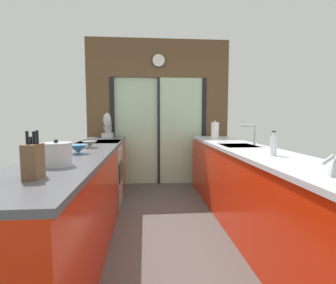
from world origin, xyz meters
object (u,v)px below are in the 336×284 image
object	(u,v)px
mixing_bowl_near	(78,149)
stand_mixer	(108,128)
mixing_bowl_far	(89,144)
stock_pot	(56,154)
soap_bottle	(273,145)
knife_block	(33,160)
oven_range	(100,173)
paper_towel_roll	(215,130)

from	to	relation	value
mixing_bowl_near	stand_mixer	bearing A→B (deg)	90.00
mixing_bowl_near	stand_mixer	size ratio (longest dim) A/B	0.43
mixing_bowl_far	stand_mixer	bearing A→B (deg)	90.00
mixing_bowl_near	stock_pot	world-z (taller)	stock_pot
mixing_bowl_near	soap_bottle	size ratio (longest dim) A/B	0.81
knife_block	stand_mixer	bearing A→B (deg)	90.00
oven_range	stand_mixer	size ratio (longest dim) A/B	2.19
soap_bottle	stock_pot	bearing A→B (deg)	-169.10
mixing_bowl_far	stock_pot	xyz separation A→B (m)	(-0.00, -1.13, 0.04)
mixing_bowl_near	oven_range	bearing A→B (deg)	90.81
knife_block	stock_pot	size ratio (longest dim) A/B	1.25
mixing_bowl_near	mixing_bowl_far	distance (m)	0.51
stand_mixer	soap_bottle	world-z (taller)	stand_mixer
mixing_bowl_near	stock_pot	size ratio (longest dim) A/B	0.84
mixing_bowl_far	knife_block	size ratio (longest dim) A/B	0.64
mixing_bowl_far	paper_towel_roll	world-z (taller)	paper_towel_roll
mixing_bowl_near	paper_towel_roll	size ratio (longest dim) A/B	0.62
stand_mixer	stock_pot	bearing A→B (deg)	-90.00
mixing_bowl_near	stand_mixer	xyz separation A→B (m)	(0.00, 2.00, 0.11)
mixing_bowl_far	knife_block	world-z (taller)	knife_block
knife_block	paper_towel_roll	world-z (taller)	paper_towel_roll
knife_block	stock_pot	bearing A→B (deg)	90.01
oven_range	stock_pot	distance (m)	2.00
mixing_bowl_near	mixing_bowl_far	world-z (taller)	mixing_bowl_near
oven_range	stand_mixer	distance (m)	0.93
mixing_bowl_near	knife_block	bearing A→B (deg)	-90.00
mixing_bowl_far	paper_towel_roll	bearing A→B (deg)	34.39
knife_block	soap_bottle	world-z (taller)	knife_block
oven_range	stand_mixer	xyz separation A→B (m)	(0.02, 0.69, 0.63)
stand_mixer	soap_bottle	distance (m)	2.89
mixing_bowl_far	stand_mixer	world-z (taller)	stand_mixer
mixing_bowl_near	paper_towel_roll	world-z (taller)	paper_towel_roll
paper_towel_roll	mixing_bowl_far	bearing A→B (deg)	-145.61
mixing_bowl_near	stand_mixer	distance (m)	2.01
knife_block	soap_bottle	distance (m)	1.93
mixing_bowl_far	soap_bottle	xyz separation A→B (m)	(1.78, -0.78, 0.05)
stand_mixer	soap_bottle	size ratio (longest dim) A/B	1.87
oven_range	mixing_bowl_far	xyz separation A→B (m)	(0.02, -0.80, 0.51)
soap_bottle	paper_towel_roll	world-z (taller)	paper_towel_roll
oven_range	stand_mixer	world-z (taller)	stand_mixer
mixing_bowl_near	soap_bottle	xyz separation A→B (m)	(1.78, -0.28, 0.05)
stock_pot	paper_towel_roll	world-z (taller)	paper_towel_roll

